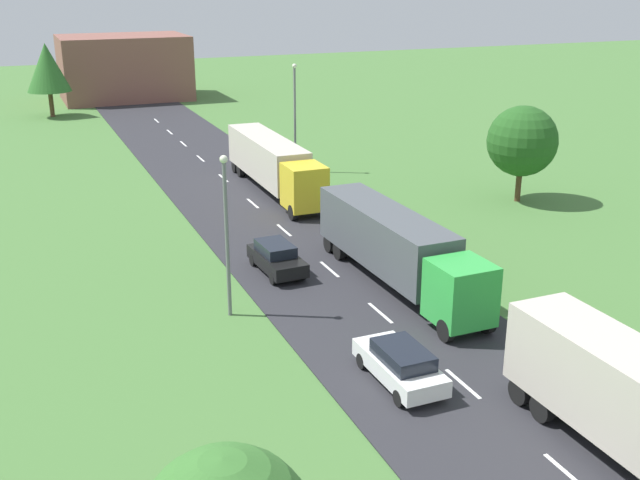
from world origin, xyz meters
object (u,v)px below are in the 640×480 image
(lamppost_third, at_px, (295,113))
(distant_building, at_px, (124,67))
(tree_maple, at_px, (522,141))
(lamppost_second, at_px, (227,228))
(car_second, at_px, (400,364))
(tree_birch, at_px, (47,68))
(truck_second, at_px, (396,246))
(truck_third, at_px, (273,163))
(car_third, at_px, (277,257))

(lamppost_third, xyz_separation_m, distant_building, (-6.39, 43.18, -0.84))
(tree_maple, xyz_separation_m, distant_building, (-17.71, 56.92, -0.34))
(lamppost_second, bearing_deg, car_second, -63.58)
(tree_birch, xyz_separation_m, tree_maple, (27.36, -47.20, -1.11))
(truck_second, xyz_separation_m, car_second, (-4.44, -8.81, -1.26))
(truck_third, relative_size, lamppost_third, 1.77)
(tree_birch, bearing_deg, truck_third, -72.10)
(truck_second, bearing_deg, lamppost_second, -178.81)
(truck_third, height_order, lamppost_second, lamppost_second)
(truck_third, relative_size, lamppost_second, 1.98)
(car_second, xyz_separation_m, lamppost_second, (-4.29, 8.63, 3.39))
(lamppost_second, height_order, distant_building, distant_building)
(truck_second, xyz_separation_m, tree_maple, (15.07, 10.33, 2.09))
(lamppost_second, relative_size, distant_building, 0.50)
(truck_third, distance_m, car_second, 28.26)
(truck_second, xyz_separation_m, distant_building, (-2.64, 67.24, 1.75))
(truck_second, distance_m, lamppost_third, 24.49)
(tree_maple, bearing_deg, truck_third, 149.71)
(car_third, height_order, lamppost_second, lamppost_second)
(tree_birch, bearing_deg, lamppost_third, -64.40)
(truck_second, bearing_deg, distant_building, 92.25)
(truck_second, xyz_separation_m, lamppost_second, (-8.72, -0.18, 2.13))
(truck_second, bearing_deg, car_third, 141.46)
(truck_third, relative_size, tree_birch, 1.89)
(car_third, bearing_deg, tree_birch, 97.79)
(car_second, bearing_deg, tree_maple, 44.45)
(lamppost_second, relative_size, lamppost_third, 0.89)
(distant_building, bearing_deg, truck_third, -86.70)
(tree_birch, xyz_separation_m, distant_building, (9.65, 9.72, -1.45))
(car_third, bearing_deg, tree_maple, 17.67)
(truck_third, distance_m, lamppost_second, 21.28)
(truck_third, bearing_deg, truck_second, -90.42)
(lamppost_second, xyz_separation_m, distant_building, (6.08, 67.43, -0.38))
(car_third, xyz_separation_m, tree_maple, (20.03, 6.38, 3.35))
(car_second, bearing_deg, truck_second, 63.28)
(lamppost_second, height_order, tree_birch, tree_birch)
(truck_second, distance_m, distant_building, 67.32)
(lamppost_third, relative_size, tree_birch, 1.07)
(lamppost_second, distance_m, tree_maple, 26.01)
(lamppost_third, bearing_deg, car_third, -113.39)
(car_second, relative_size, lamppost_third, 0.54)
(truck_third, xyz_separation_m, lamppost_second, (-8.86, -19.23, 2.09))
(lamppost_third, bearing_deg, truck_third, -125.71)
(lamppost_second, xyz_separation_m, tree_maple, (23.79, 10.51, -0.04))
(truck_third, distance_m, tree_birch, 40.56)
(lamppost_second, distance_m, distant_building, 67.70)
(tree_birch, height_order, tree_maple, tree_birch)
(truck_third, height_order, lamppost_third, lamppost_third)
(lamppost_second, distance_m, lamppost_third, 27.27)
(lamppost_second, distance_m, tree_birch, 57.83)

